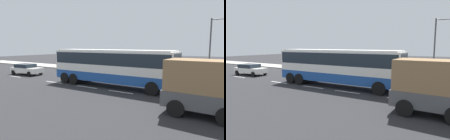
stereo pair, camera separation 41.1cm
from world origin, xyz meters
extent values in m
plane|color=#28282B|center=(0.00, 0.00, 0.00)|extent=(120.00, 120.00, 0.00)
cube|color=#A8A399|center=(0.00, 8.52, 0.07)|extent=(80.00, 4.00, 0.15)
cube|color=white|center=(-13.58, -2.30, 0.00)|extent=(2.40, 0.16, 0.01)
cube|color=white|center=(-6.42, -2.30, 0.00)|extent=(2.40, 0.16, 0.01)
cube|color=white|center=(-1.86, -2.30, 0.00)|extent=(2.40, 0.16, 0.01)
cube|color=white|center=(1.81, -2.30, 0.00)|extent=(2.40, 0.16, 0.01)
cube|color=white|center=(6.46, -2.30, 0.00)|extent=(2.40, 0.16, 0.01)
cube|color=#1E4C9E|center=(-0.07, -0.79, 0.97)|extent=(12.31, 2.47, 0.84)
cube|color=white|center=(-0.07, -0.79, 2.39)|extent=(12.31, 2.47, 1.99)
cube|color=#1E2833|center=(-0.07, -0.79, 2.68)|extent=(12.06, 2.50, 1.09)
cube|color=#1E2833|center=(6.03, -0.80, 2.49)|extent=(0.12, 2.26, 1.59)
cube|color=white|center=(-0.07, -0.79, 3.44)|extent=(11.82, 2.33, 0.12)
cylinder|color=black|center=(4.48, 0.38, 0.55)|extent=(1.10, 0.30, 1.10)
cylinder|color=black|center=(4.48, -1.98, 0.55)|extent=(1.10, 0.30, 1.10)
cylinder|color=black|center=(-3.83, 0.39, 0.55)|extent=(1.10, 0.30, 1.10)
cylinder|color=black|center=(-3.83, -1.97, 0.55)|extent=(1.10, 0.30, 1.10)
cylinder|color=black|center=(-5.03, 0.39, 0.55)|extent=(1.10, 0.30, 1.10)
cylinder|color=black|center=(-5.03, -1.97, 0.55)|extent=(1.10, 0.30, 1.10)
cube|color=#4C4C4F|center=(8.84, -4.60, 0.93)|extent=(4.82, 2.46, 0.90)
cube|color=olive|center=(8.84, -4.60, 2.25)|extent=(4.63, 2.36, 1.74)
cylinder|color=black|center=(7.38, -3.44, 0.48)|extent=(0.97, 0.30, 0.96)
cylinder|color=black|center=(7.33, -5.71, 0.48)|extent=(0.97, 0.30, 0.96)
cube|color=white|center=(-13.72, -0.50, 0.64)|extent=(4.52, 2.20, 0.65)
cube|color=#1E2833|center=(-13.98, -0.52, 1.20)|extent=(2.54, 1.91, 0.47)
cylinder|color=black|center=(-12.24, 0.51, 0.32)|extent=(0.65, 0.25, 0.64)
cylinder|color=black|center=(-12.11, -1.29, 0.32)|extent=(0.65, 0.25, 0.64)
cylinder|color=black|center=(-15.33, 0.29, 0.32)|extent=(0.65, 0.25, 0.64)
cylinder|color=black|center=(-15.20, -1.51, 0.32)|extent=(0.65, 0.25, 0.64)
cylinder|color=#38334C|center=(3.80, 8.90, 0.58)|extent=(0.14, 0.14, 0.85)
cylinder|color=#38334C|center=(3.64, 8.88, 0.58)|extent=(0.14, 0.14, 0.85)
cylinder|color=gold|center=(3.72, 8.89, 1.32)|extent=(0.32, 0.32, 0.64)
sphere|color=brown|center=(3.72, 8.89, 1.76)|extent=(0.23, 0.23, 0.23)
cylinder|color=#47474C|center=(7.34, 7.30, 3.46)|extent=(0.16, 0.16, 6.62)
cylinder|color=#47474C|center=(8.19, 7.30, 6.62)|extent=(1.71, 0.10, 0.10)
camera|label=1|loc=(10.10, -16.46, 3.92)|focal=31.86mm
camera|label=2|loc=(9.75, -16.68, 3.92)|focal=31.86mm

